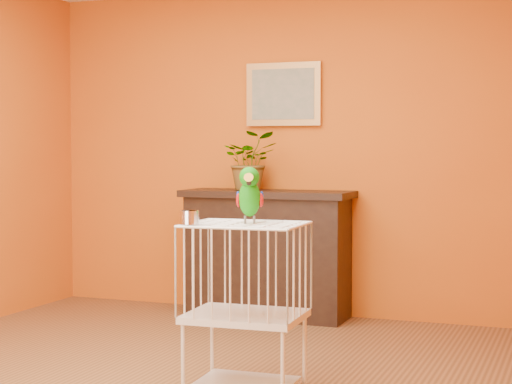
% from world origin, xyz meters
% --- Properties ---
extents(ground, '(4.50, 4.50, 0.00)m').
position_xyz_m(ground, '(0.00, 0.00, 0.00)').
color(ground, brown).
rests_on(ground, ground).
extents(room_shell, '(4.50, 4.50, 4.50)m').
position_xyz_m(room_shell, '(0.00, 0.00, 1.58)').
color(room_shell, '#C45912').
rests_on(room_shell, ground).
extents(console_cabinet, '(1.34, 0.48, 0.99)m').
position_xyz_m(console_cabinet, '(-0.06, 2.02, 0.50)').
color(console_cabinet, black).
rests_on(console_cabinet, ground).
extents(potted_plant, '(0.57, 0.59, 0.36)m').
position_xyz_m(potted_plant, '(-0.21, 2.06, 1.17)').
color(potted_plant, '#26722D').
rests_on(potted_plant, console_cabinet).
extents(framed_picture, '(0.62, 0.04, 0.50)m').
position_xyz_m(framed_picture, '(0.00, 2.22, 1.75)').
color(framed_picture, '#C28A45').
rests_on(framed_picture, room_shell).
extents(birdcage, '(0.62, 0.49, 0.93)m').
position_xyz_m(birdcage, '(0.58, -0.05, 0.48)').
color(birdcage, silver).
rests_on(birdcage, ground).
extents(feed_cup, '(0.10, 0.10, 0.07)m').
position_xyz_m(feed_cup, '(0.35, -0.24, 0.97)').
color(feed_cup, silver).
rests_on(feed_cup, birdcage).
extents(parrot, '(0.16, 0.27, 0.30)m').
position_xyz_m(parrot, '(0.60, -0.03, 1.08)').
color(parrot, '#59544C').
rests_on(parrot, birdcage).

